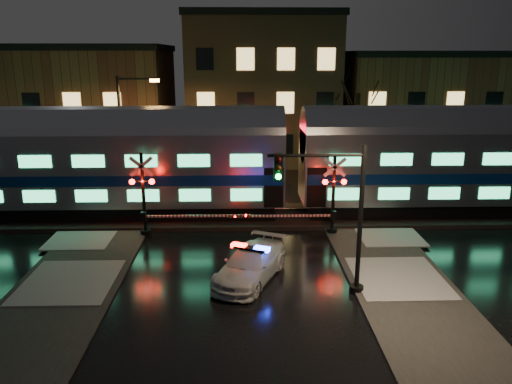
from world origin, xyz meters
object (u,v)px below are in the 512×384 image
Objects in this scene: police_car at (250,264)px; streetlight at (125,130)px; crossing_signal_right at (326,203)px; traffic_light at (336,217)px; crossing_signal_left at (151,203)px.

streetlight is at bearing 145.45° from police_car.
police_car is 6.41m from crossing_signal_right.
traffic_light is (3.10, -1.29, 2.36)m from police_car.
crossing_signal_right is 6.51m from traffic_light.
crossing_signal_left reaches higher than crossing_signal_right.
streetlight reaches higher than crossing_signal_right.
crossing_signal_right is at bearing -31.00° from streetlight.
crossing_signal_left is (-4.77, 5.05, 1.08)m from police_car.
streetlight is (-2.56, 6.69, 2.61)m from crossing_signal_left.
streetlight reaches higher than traffic_light.
police_car is at bearing -58.03° from streetlight.
police_car is 7.03m from crossing_signal_left.
traffic_light reaches higher than crossing_signal_left.
police_car is 4.11m from traffic_light.
traffic_light is 16.74m from streetlight.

